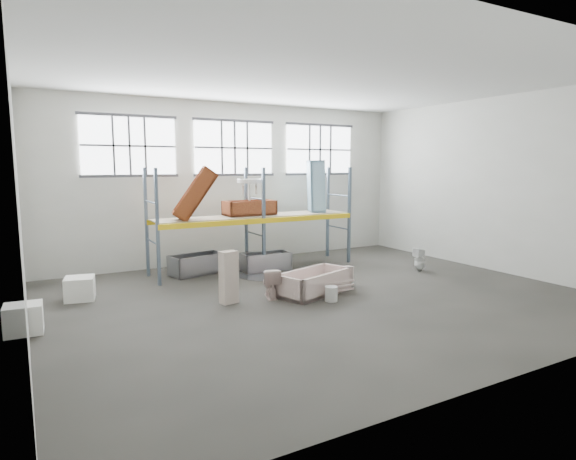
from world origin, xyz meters
TOP-DOWN VIEW (x-y plane):
  - floor at (0.00, 0.00)m, footprint 12.00×10.00m
  - ceiling at (0.00, 0.00)m, footprint 12.00×10.00m
  - wall_back at (0.00, 5.05)m, footprint 12.00×0.10m
  - wall_front at (0.00, -5.05)m, footprint 12.00×0.10m
  - wall_left at (-6.05, 0.00)m, footprint 0.10×10.00m
  - wall_right at (6.05, 0.00)m, footprint 0.10×10.00m
  - window_left at (-3.20, 4.94)m, footprint 2.60×0.04m
  - window_mid at (0.00, 4.94)m, footprint 2.60×0.04m
  - window_right at (3.20, 4.94)m, footprint 2.60×0.04m
  - rack_upright_la at (-3.00, 2.90)m, footprint 0.08×0.08m
  - rack_upright_lb at (-3.00, 4.10)m, footprint 0.08×0.08m
  - rack_upright_ma at (0.00, 2.90)m, footprint 0.08×0.08m
  - rack_upright_mb at (0.00, 4.10)m, footprint 0.08×0.08m
  - rack_upright_ra at (3.00, 2.90)m, footprint 0.08×0.08m
  - rack_upright_rb at (3.00, 4.10)m, footprint 0.08×0.08m
  - rack_beam_front at (0.00, 2.90)m, footprint 6.00×0.10m
  - rack_beam_back at (0.00, 4.10)m, footprint 6.00×0.10m
  - shelf_deck at (0.00, 3.50)m, footprint 5.90×1.10m
  - wet_patch at (0.00, 2.70)m, footprint 1.80×1.80m
  - bathtub_beige at (0.04, 0.28)m, footprint 2.05×1.43m
  - cistern_spare at (1.13, 0.55)m, footprint 0.45×0.25m
  - sink_in_tub at (0.40, 0.55)m, footprint 0.45×0.45m
  - toilet_beige at (-1.03, 0.49)m, footprint 0.58×0.77m
  - cistern_tall at (-2.05, 0.55)m, footprint 0.42×0.31m
  - toilet_white at (4.06, 0.87)m, footprint 0.34×0.33m
  - steel_tub_left at (-1.72, 3.69)m, footprint 1.65×1.02m
  - steel_tub_right at (0.19, 3.18)m, footprint 1.45×0.74m
  - rust_tub_flat at (-0.11, 3.61)m, footprint 1.51×0.72m
  - rust_tub_tilted at (-1.88, 3.27)m, footprint 1.38×1.01m
  - sink_on_shelf at (-0.24, 3.32)m, footprint 0.87×0.79m
  - blue_tub_upright at (2.20, 3.59)m, footprint 0.77×0.90m
  - bucket at (0.02, -0.45)m, footprint 0.37×0.37m
  - carton_near at (-6.07, 0.58)m, footprint 0.67×0.59m
  - carton_far at (-4.92, 2.48)m, footprint 0.74×0.74m

SIDE VIEW (x-z plane):
  - floor at x=0.00m, z-range -0.10..0.00m
  - wet_patch at x=0.00m, z-range 0.00..0.00m
  - sink_in_tub at x=0.40m, z-range 0.09..0.23m
  - bucket at x=0.02m, z-range 0.00..0.34m
  - steel_tub_right at x=0.19m, z-range 0.00..0.52m
  - carton_far at x=-4.92m, z-range 0.00..0.52m
  - carton_near at x=-6.07m, z-range 0.00..0.55m
  - bathtub_beige at x=0.04m, z-range 0.00..0.55m
  - cistern_spare at x=1.13m, z-range 0.07..0.49m
  - steel_tub_left at x=-1.72m, z-range 0.00..0.56m
  - toilet_white at x=4.06m, z-range 0.00..0.68m
  - toilet_beige at x=-1.03m, z-range 0.00..0.70m
  - cistern_tall at x=-2.05m, z-range 0.00..1.18m
  - rack_upright_la at x=-3.00m, z-range 0.00..3.00m
  - rack_upright_lb at x=-3.00m, z-range 0.00..3.00m
  - rack_upright_ma at x=0.00m, z-range 0.00..3.00m
  - rack_upright_mb at x=0.00m, z-range 0.00..3.00m
  - rack_upright_ra at x=3.00m, z-range 0.00..3.00m
  - rack_upright_rb at x=3.00m, z-range 0.00..3.00m
  - rack_beam_front at x=0.00m, z-range 1.43..1.57m
  - rack_beam_back at x=0.00m, z-range 1.43..1.57m
  - shelf_deck at x=0.00m, z-range 1.57..1.59m
  - rust_tub_flat at x=-0.11m, z-range 1.61..2.03m
  - sink_on_shelf at x=-0.24m, z-range 1.78..2.41m
  - rust_tub_tilted at x=-1.88m, z-range 1.54..3.05m
  - blue_tub_upright at x=2.20m, z-range 1.57..3.22m
  - wall_back at x=0.00m, z-range 0.00..5.00m
  - wall_front at x=0.00m, z-range 0.00..5.00m
  - wall_left at x=-6.05m, z-range 0.00..5.00m
  - wall_right at x=6.05m, z-range 0.00..5.00m
  - window_left at x=-3.20m, z-range 2.80..4.40m
  - window_mid at x=0.00m, z-range 2.80..4.40m
  - window_right at x=3.20m, z-range 2.80..4.40m
  - ceiling at x=0.00m, z-range 5.00..5.10m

